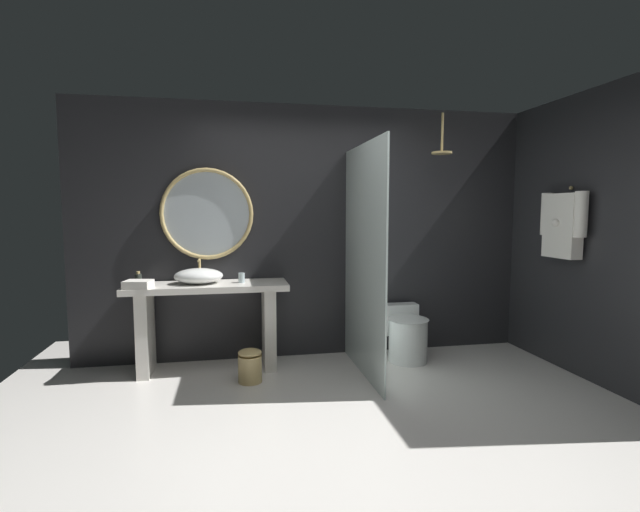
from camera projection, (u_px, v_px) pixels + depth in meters
name	position (u px, v px, depth m)	size (l,w,h in m)	color
ground_plane	(360.00, 436.00, 3.14)	(5.76, 5.76, 0.00)	silver
back_wall_panel	(312.00, 232.00, 4.87)	(4.80, 0.10, 2.60)	#232326
side_wall_right	(589.00, 236.00, 4.20)	(0.10, 2.47, 2.60)	#232326
vanity_counter	(208.00, 314.00, 4.43)	(1.51, 0.51, 0.84)	silver
vessel_sink	(199.00, 276.00, 4.40)	(0.45, 0.37, 0.22)	white
tumbler_cup	(242.00, 278.00, 4.45)	(0.06, 0.06, 0.10)	silver
soap_dispenser	(138.00, 279.00, 4.33)	(0.06, 0.06, 0.13)	#282D28
round_wall_mirror	(207.00, 214.00, 4.57)	(0.90, 0.04, 0.90)	tan
shower_glass_panel	(364.00, 261.00, 4.28)	(0.02, 1.31, 2.13)	silver
rain_shower_head	(442.00, 149.00, 4.66)	(0.20, 0.20, 0.40)	tan
hanging_bathrobe	(563.00, 223.00, 4.33)	(0.20, 0.56, 0.67)	tan
toilet	(406.00, 335.00, 4.75)	(0.41, 0.57, 0.54)	white
waste_bin	(250.00, 365.00, 4.13)	(0.21, 0.21, 0.30)	tan
folded_hand_towel	(138.00, 284.00, 4.14)	(0.23, 0.19, 0.07)	silver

